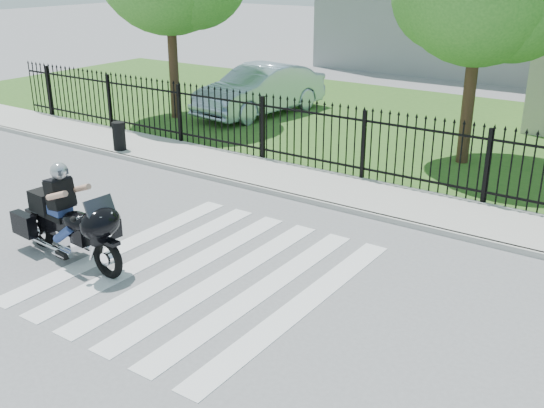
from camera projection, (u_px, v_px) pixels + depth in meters
The scene contains 9 objects.
ground at pixel (205, 273), 11.18m from camera, with size 120.00×120.00×0.00m, color slate.
crosswalk at pixel (205, 273), 11.18m from camera, with size 5.00×5.50×0.01m, color silver, non-canonical shape.
sidewalk at pixel (342, 191), 15.00m from camera, with size 40.00×2.00×0.12m, color #ADAAA3.
curb at pixel (320, 203), 14.23m from camera, with size 40.00×0.12×0.12m, color #ADAAA3.
grass_strip at pixel (447, 131), 20.39m from camera, with size 40.00×12.00×0.02m, color #2D561D.
iron_fence at pixel (363, 147), 15.46m from camera, with size 26.00×0.04×1.80m.
motorcycle_rider at pixel (67, 220), 11.45m from camera, with size 2.85×1.02×1.88m.
parked_car at pixel (260, 90), 22.36m from camera, with size 1.81×5.19×1.71m, color #ACC2D9.
litter_bin at pixel (119, 136), 17.89m from camera, with size 0.35×0.35×0.80m, color black.
Camera 1 is at (6.66, -7.55, 5.15)m, focal length 42.00 mm.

